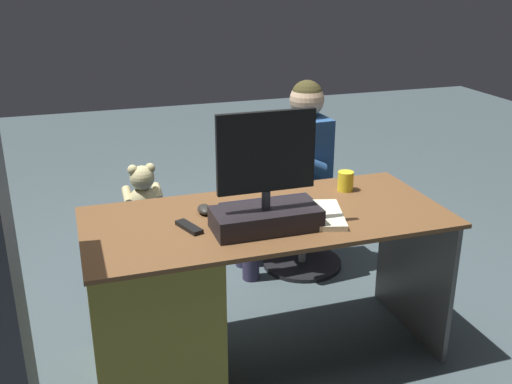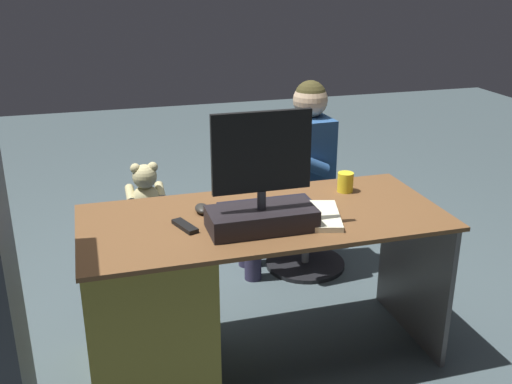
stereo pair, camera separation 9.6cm
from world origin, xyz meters
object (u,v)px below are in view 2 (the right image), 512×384
(keyboard, at_px, (266,205))
(tv_remote, at_px, (185,226))
(visitor_chair, at_px, (306,229))
(person, at_px, (296,163))
(desk, at_px, (169,298))
(cup, at_px, (345,182))
(teddy_bear, at_px, (146,191))
(computer_mouse, at_px, (202,209))
(monitor, at_px, (262,199))
(office_chair_teddy, at_px, (149,243))

(keyboard, bearing_deg, tv_remote, 18.00)
(visitor_chair, height_order, person, person)
(desk, xyz_separation_m, tv_remote, (-0.08, 0.04, 0.35))
(person, bearing_deg, visitor_chair, 177.10)
(cup, bearing_deg, teddy_bear, -37.57)
(cup, bearing_deg, computer_mouse, 5.50)
(person, bearing_deg, teddy_bear, -3.60)
(keyboard, xyz_separation_m, computer_mouse, (0.29, -0.02, 0.01))
(monitor, distance_m, cup, 0.59)
(cup, distance_m, person, 0.63)
(monitor, height_order, tv_remote, monitor)
(monitor, xyz_separation_m, visitor_chair, (-0.55, -0.92, -0.60))
(desk, height_order, monitor, monitor)
(desk, height_order, teddy_bear, teddy_bear)
(cup, relative_size, teddy_bear, 0.31)
(desk, xyz_separation_m, office_chair_teddy, (-0.01, -0.84, -0.13))
(monitor, bearing_deg, teddy_bear, -69.11)
(computer_mouse, bearing_deg, desk, 31.12)
(desk, relative_size, person, 1.38)
(cup, xyz_separation_m, visitor_chair, (-0.05, -0.62, -0.52))
(computer_mouse, height_order, person, person)
(keyboard, distance_m, computer_mouse, 0.29)
(keyboard, distance_m, cup, 0.43)
(keyboard, bearing_deg, teddy_bear, -59.01)
(computer_mouse, bearing_deg, person, -134.60)
(teddy_bear, bearing_deg, cup, 142.43)
(monitor, height_order, office_chair_teddy, monitor)
(office_chair_teddy, xyz_separation_m, teddy_bear, (0.00, -0.01, 0.31))
(computer_mouse, bearing_deg, teddy_bear, -76.90)
(monitor, xyz_separation_m, office_chair_teddy, (0.37, -0.97, -0.59))
(monitor, distance_m, visitor_chair, 1.23)
(cup, bearing_deg, visitor_chair, -94.61)
(computer_mouse, bearing_deg, office_chair_teddy, -76.72)
(monitor, bearing_deg, office_chair_teddy, -68.90)
(desk, bearing_deg, monitor, 161.48)
(computer_mouse, xyz_separation_m, visitor_chair, (-0.76, -0.69, -0.49))
(desk, relative_size, teddy_bear, 5.16)
(cup, bearing_deg, office_chair_teddy, -37.13)
(desk, xyz_separation_m, teddy_bear, (-0.01, -0.85, 0.18))
(tv_remote, bearing_deg, person, -153.21)
(person, bearing_deg, keyboard, 60.87)
(keyboard, relative_size, visitor_chair, 0.87)
(desk, bearing_deg, visitor_chair, -139.63)
(tv_remote, bearing_deg, teddy_bear, -105.42)
(tv_remote, relative_size, visitor_chair, 0.31)
(computer_mouse, height_order, cup, cup)
(tv_remote, height_order, visitor_chair, tv_remote)
(office_chair_teddy, relative_size, person, 0.39)
(keyboard, height_order, office_chair_teddy, keyboard)
(cup, height_order, tv_remote, cup)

